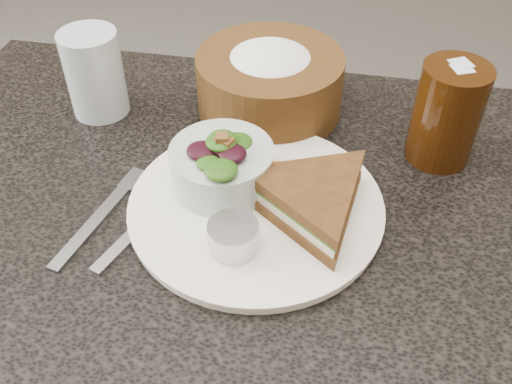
{
  "coord_description": "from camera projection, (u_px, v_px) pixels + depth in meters",
  "views": [
    {
      "loc": [
        0.08,
        -0.45,
        1.23
      ],
      "look_at": [
        -0.01,
        0.02,
        0.78
      ],
      "focal_mm": 40.0,
      "sensor_mm": 36.0,
      "label": 1
    }
  ],
  "objects": [
    {
      "name": "dinner_plate",
      "position": [
        256.0,
        207.0,
        0.67
      ],
      "size": [
        0.3,
        0.3,
        0.01
      ],
      "primitive_type": "cylinder",
      "color": "white",
      "rests_on": "dining_table"
    },
    {
      "name": "sandwich",
      "position": [
        312.0,
        199.0,
        0.64
      ],
      "size": [
        0.25,
        0.25,
        0.05
      ],
      "primitive_type": null,
      "rotation": [
        0.0,
        0.0,
        -0.65
      ],
      "color": "#543717",
      "rests_on": "dinner_plate"
    },
    {
      "name": "knife",
      "position": [
        158.0,
        208.0,
        0.68
      ],
      "size": [
        0.09,
        0.22,
        0.0
      ],
      "primitive_type": "cube",
      "rotation": [
        0.0,
        0.0,
        -0.34
      ],
      "color": "#A0A5AA",
      "rests_on": "dining_table"
    },
    {
      "name": "bread_basket",
      "position": [
        270.0,
        74.0,
        0.79
      ],
      "size": [
        0.26,
        0.26,
        0.12
      ],
      "primitive_type": null,
      "rotation": [
        0.0,
        0.0,
        0.3
      ],
      "color": "brown",
      "rests_on": "dining_table"
    },
    {
      "name": "dining_table",
      "position": [
        259.0,
        384.0,
        0.92
      ],
      "size": [
        1.0,
        0.7,
        0.75
      ],
      "primitive_type": "cube",
      "color": "black",
      "rests_on": "floor"
    },
    {
      "name": "orange_wedge",
      "position": [
        279.0,
        169.0,
        0.69
      ],
      "size": [
        0.08,
        0.08,
        0.03
      ],
      "primitive_type": "cone",
      "rotation": [
        0.0,
        0.0,
        0.84
      ],
      "color": "orange",
      "rests_on": "dinner_plate"
    },
    {
      "name": "fork",
      "position": [
        95.0,
        221.0,
        0.66
      ],
      "size": [
        0.05,
        0.16,
        0.0
      ],
      "primitive_type": "cube",
      "rotation": [
        0.0,
        0.0,
        -0.22
      ],
      "color": "gray",
      "rests_on": "dining_table"
    },
    {
      "name": "cola_glass",
      "position": [
        448.0,
        110.0,
        0.7
      ],
      "size": [
        0.1,
        0.1,
        0.14
      ],
      "primitive_type": null,
      "rotation": [
        0.0,
        0.0,
        0.17
      ],
      "color": "black",
      "rests_on": "dining_table"
    },
    {
      "name": "water_glass",
      "position": [
        95.0,
        73.0,
        0.79
      ],
      "size": [
        0.11,
        0.11,
        0.12
      ],
      "primitive_type": "cylinder",
      "rotation": [
        0.0,
        0.0,
        -0.43
      ],
      "color": "silver",
      "rests_on": "dining_table"
    },
    {
      "name": "dressing_ramekin",
      "position": [
        233.0,
        237.0,
        0.61
      ],
      "size": [
        0.06,
        0.06,
        0.03
      ],
      "primitive_type": "cylinder",
      "rotation": [
        0.0,
        0.0,
        -0.07
      ],
      "color": "#B5B7B8",
      "rests_on": "dinner_plate"
    },
    {
      "name": "salad_bowl",
      "position": [
        222.0,
        161.0,
        0.67
      ],
      "size": [
        0.15,
        0.15,
        0.07
      ],
      "primitive_type": null,
      "rotation": [
        0.0,
        0.0,
        0.19
      ],
      "color": "#AFBEB8",
      "rests_on": "dinner_plate"
    }
  ]
}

